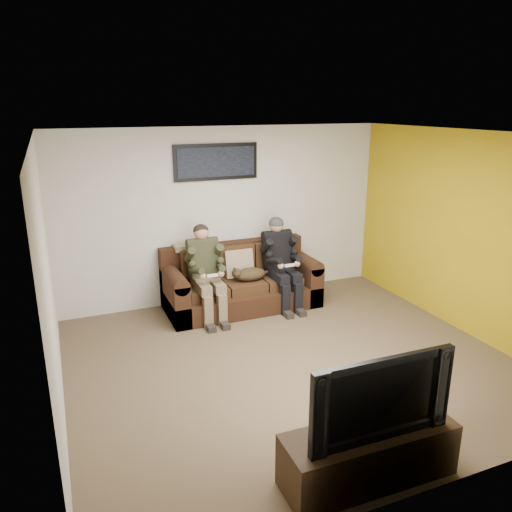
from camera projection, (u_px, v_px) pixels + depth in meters
name	position (u px, v px, depth m)	size (l,w,h in m)	color
floor	(290.00, 361.00, 5.87)	(5.00, 5.00, 0.00)	brown
ceiling	(296.00, 135.00, 5.10)	(5.00, 5.00, 0.00)	silver
wall_back	(226.00, 215.00, 7.47)	(5.00, 5.00, 0.00)	beige
wall_front	(436.00, 343.00, 3.50)	(5.00, 5.00, 0.00)	beige
wall_left	(49.00, 286.00, 4.57)	(4.50, 4.50, 0.00)	beige
wall_right	(467.00, 234.00, 6.40)	(4.50, 4.50, 0.00)	beige
accent_wall_right	(467.00, 234.00, 6.39)	(4.50, 4.50, 0.00)	#B19311
sofa	(240.00, 283.00, 7.40)	(2.23, 0.96, 0.91)	black
throw_pillow	(239.00, 263.00, 7.35)	(0.42, 0.12, 0.40)	#A08369
throw_blanket	(189.00, 247.00, 7.24)	(0.46, 0.22, 0.08)	tan
person_left	(206.00, 267.00, 6.92)	(0.51, 0.87, 1.30)	#756149
person_right	(281.00, 257.00, 7.33)	(0.51, 0.86, 1.31)	black
cat	(249.00, 274.00, 7.20)	(0.66, 0.26, 0.24)	#49361C
framed_poster	(216.00, 162.00, 7.16)	(1.25, 0.05, 0.52)	black
tv_stand	(369.00, 454.00, 3.98)	(1.43, 0.46, 0.45)	black
television	(374.00, 392.00, 3.81)	(1.20, 0.16, 0.69)	black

